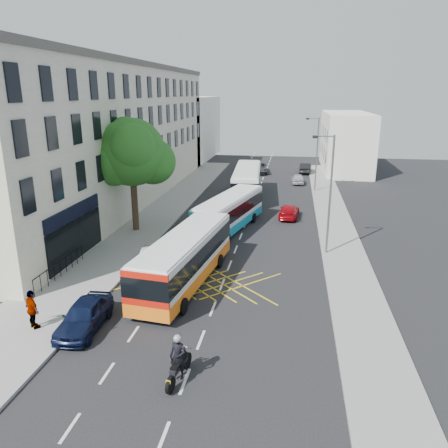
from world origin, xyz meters
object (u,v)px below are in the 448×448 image
at_px(lamp_near, 329,189).
at_px(lamp_far, 316,151).
at_px(distant_car_dark, 306,168).
at_px(parked_car_blue, 84,315).
at_px(distant_car_grey, 259,168).
at_px(pedestrian_far, 32,310).
at_px(distant_car_silver, 298,179).
at_px(parked_car_silver, 151,258).
at_px(bus_near, 185,258).
at_px(motorbike, 178,359).
at_px(street_tree, 131,153).
at_px(bus_mid, 230,212).
at_px(bus_far, 247,182).
at_px(red_hatchback, 289,211).

relative_size(lamp_near, lamp_far, 1.00).
bearing_deg(distant_car_dark, parked_car_blue, 79.60).
distance_m(distant_car_grey, pedestrian_far, 44.03).
bearing_deg(distant_car_silver, parked_car_silver, 68.83).
xyz_separation_m(bus_near, motorbike, (1.91, -8.82, -0.61)).
distance_m(lamp_near, distant_car_silver, 24.78).
bearing_deg(street_tree, distant_car_dark, 64.16).
height_order(bus_near, distant_car_silver, bus_near).
bearing_deg(parked_car_blue, distant_car_grey, 81.24).
bearing_deg(motorbike, pedestrian_far, 170.87).
relative_size(bus_mid, distant_car_silver, 2.88).
bearing_deg(pedestrian_far, bus_far, -71.32).
height_order(lamp_far, parked_car_blue, lamp_far).
height_order(lamp_near, bus_near, lamp_near).
bearing_deg(pedestrian_far, distant_car_grey, -66.73).
bearing_deg(lamp_near, distant_car_silver, 94.17).
bearing_deg(distant_car_grey, pedestrian_far, -106.91).
height_order(lamp_far, bus_mid, lamp_far).
xyz_separation_m(motorbike, distant_car_dark, (5.74, 46.86, -0.25)).
bearing_deg(distant_car_silver, bus_far, 54.30).
height_order(parked_car_blue, parked_car_silver, parked_car_blue).
bearing_deg(lamp_far, lamp_near, -90.00).
bearing_deg(lamp_far, motorbike, -100.43).
xyz_separation_m(bus_far, distant_car_grey, (0.01, 14.98, -0.96)).
bearing_deg(distant_car_silver, pedestrian_far, 68.53).
xyz_separation_m(lamp_near, distant_car_silver, (-1.78, 24.39, -4.01)).
xyz_separation_m(distant_car_silver, distant_car_dark, (1.08, 7.51, 0.10)).
distance_m(street_tree, bus_mid, 8.97).
bearing_deg(parked_car_blue, parked_car_silver, 82.37).
bearing_deg(bus_near, bus_mid, 91.61).
bearing_deg(street_tree, parked_car_silver, -62.81).
distance_m(street_tree, distant_car_grey, 29.59).
height_order(street_tree, bus_far, street_tree).
height_order(bus_near, bus_mid, bus_near).
relative_size(street_tree, distant_car_grey, 1.72).
height_order(bus_near, parked_car_silver, bus_near).
relative_size(lamp_near, red_hatchback, 1.99).
height_order(bus_far, pedestrian_far, bus_far).
height_order(red_hatchback, distant_car_dark, distant_car_dark).
bearing_deg(lamp_near, red_hatchback, 106.10).
bearing_deg(distant_car_grey, parked_car_blue, -104.06).
bearing_deg(street_tree, red_hatchback, 26.33).
bearing_deg(bus_far, street_tree, -123.63).
bearing_deg(parked_car_silver, bus_far, 74.78).
xyz_separation_m(bus_near, bus_mid, (1.03, 10.70, -0.08)).
bearing_deg(lamp_far, pedestrian_far, -113.42).
distance_m(lamp_near, parked_car_blue, 17.22).
bearing_deg(distant_car_silver, motorbike, 80.22).
relative_size(bus_near, red_hatchback, 2.68).
bearing_deg(bus_mid, distant_car_silver, 87.89).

